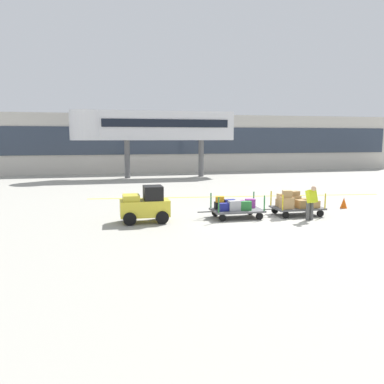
# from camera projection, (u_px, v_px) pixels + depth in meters

# --- Properties ---
(ground_plane) EXTENTS (120.00, 120.00, 0.00)m
(ground_plane) POSITION_uv_depth(u_px,v_px,m) (259.00, 220.00, 17.30)
(ground_plane) COLOR #9E9B91
(apron_lead_line) EXTENTS (18.29, 2.42, 0.01)m
(apron_lead_line) POSITION_uv_depth(u_px,v_px,m) (238.00, 196.00, 24.34)
(apron_lead_line) COLOR yellow
(apron_lead_line) RESTS_ON ground_plane
(terminal_building) EXTENTS (55.03, 2.51, 6.10)m
(terminal_building) POSITION_uv_depth(u_px,v_px,m) (165.00, 143.00, 41.94)
(terminal_building) COLOR #BCB7AD
(terminal_building) RESTS_ON ground_plane
(jet_bridge) EXTENTS (14.70, 3.00, 6.03)m
(jet_bridge) POSITION_uv_depth(u_px,v_px,m) (147.00, 126.00, 35.35)
(jet_bridge) COLOR silver
(jet_bridge) RESTS_ON ground_plane
(baggage_tug) EXTENTS (2.11, 1.25, 1.58)m
(baggage_tug) POSITION_uv_depth(u_px,v_px,m) (145.00, 205.00, 16.85)
(baggage_tug) COLOR gold
(baggage_tug) RESTS_ON ground_plane
(baggage_cart_lead) EXTENTS (3.01, 1.43, 1.10)m
(baggage_cart_lead) POSITION_uv_depth(u_px,v_px,m) (235.00, 207.00, 17.78)
(baggage_cart_lead) COLOR #4C4C4F
(baggage_cart_lead) RESTS_ON ground_plane
(baggage_cart_middle) EXTENTS (3.01, 1.43, 1.24)m
(baggage_cart_middle) POSITION_uv_depth(u_px,v_px,m) (295.00, 203.00, 18.38)
(baggage_cart_middle) COLOR #4C4C4F
(baggage_cart_middle) RESTS_ON ground_plane
(baggage_handler) EXTENTS (0.45, 0.47, 1.56)m
(baggage_handler) POSITION_uv_depth(u_px,v_px,m) (311.00, 201.00, 17.17)
(baggage_handler) COLOR #4C4C4C
(baggage_handler) RESTS_ON ground_plane
(safety_cone_near) EXTENTS (0.36, 0.36, 0.55)m
(safety_cone_near) POSITION_uv_depth(u_px,v_px,m) (344.00, 203.00, 20.29)
(safety_cone_near) COLOR #EA590F
(safety_cone_near) RESTS_ON ground_plane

